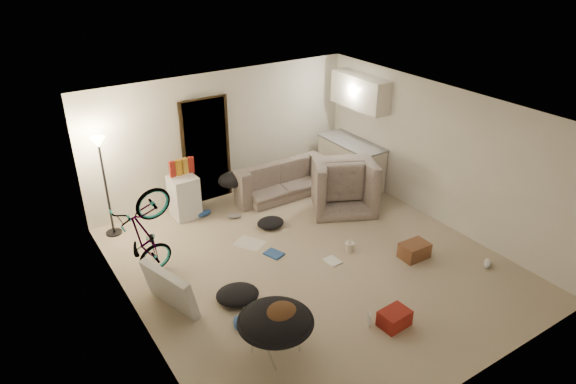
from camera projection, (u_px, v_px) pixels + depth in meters
floor at (311, 263)px, 8.28m from camera, size 5.50×6.00×0.02m
ceiling at (315, 113)px, 7.14m from camera, size 5.50×6.00×0.02m
wall_back at (223, 135)px, 9.96m from camera, size 5.50×0.02×2.50m
wall_front at (477, 301)px, 5.46m from camera, size 5.50×0.02×2.50m
wall_left at (132, 249)px, 6.36m from camera, size 0.02×6.00×2.50m
wall_right at (440, 155)px, 9.05m from camera, size 0.02×6.00×2.50m
doorway at (206, 151)px, 9.84m from camera, size 0.85×0.10×2.04m
door_trim at (206, 151)px, 9.82m from camera, size 0.97×0.04×2.10m
floor_lamp at (102, 166)px, 8.49m from camera, size 0.28×0.28×1.81m
kitchen_counter at (351, 163)px, 10.75m from camera, size 0.60×1.50×0.88m
counter_top at (352, 143)px, 10.55m from camera, size 0.64×1.54×0.04m
kitchen_uppers at (360, 92)px, 10.14m from camera, size 0.38×1.40×0.65m
sofa at (275, 180)px, 10.38m from camera, size 1.89×0.75×0.55m
armchair at (339, 186)px, 9.93m from camera, size 1.51×1.44×0.77m
bicycle at (148, 255)px, 7.74m from camera, size 1.62×0.82×0.90m
book_asset at (370, 328)px, 6.89m from camera, size 0.25×0.23×0.02m
mini_fridge at (184, 197)px, 9.47m from camera, size 0.49×0.49×0.80m
snack_box_0 at (172, 169)px, 9.12m from camera, size 0.10×0.07×0.30m
snack_box_1 at (179, 168)px, 9.18m from camera, size 0.11×0.08×0.30m
snack_box_2 at (185, 166)px, 9.24m from camera, size 0.11×0.09×0.30m
snack_box_3 at (191, 165)px, 9.30m from camera, size 0.11×0.09×0.30m
saucer_chair at (276, 327)px, 6.33m from camera, size 0.96×0.96×0.68m
hoodie at (280, 314)px, 6.24m from camera, size 0.60×0.55×0.22m
sofa_drape at (232, 180)px, 9.80m from camera, size 0.56×0.46×0.28m
tv_box at (170, 289)px, 7.14m from camera, size 0.52×1.01×0.66m
drink_case_a at (414, 250)px, 8.36m from camera, size 0.47×0.34×0.26m
drink_case_b at (394, 318)px, 6.90m from camera, size 0.42×0.32×0.23m
juicer at (349, 246)px, 8.54m from camera, size 0.16×0.16×0.23m
newspaper at (250, 243)px, 8.79m from camera, size 0.57×0.61×0.01m
book_blue at (274, 254)px, 8.47m from camera, size 0.31×0.36×0.03m
book_white at (332, 261)px, 8.29m from camera, size 0.22×0.28×0.02m
shoe_0 at (204, 213)px, 9.62m from camera, size 0.32×0.19×0.11m
shoe_1 at (234, 216)px, 9.53m from camera, size 0.28×0.21×0.10m
shoe_2 at (238, 323)px, 6.91m from camera, size 0.22×0.32×0.11m
shoe_4 at (487, 263)px, 8.17m from camera, size 0.28×0.23×0.10m
clothes_lump_a at (238, 295)px, 7.38m from camera, size 0.77×0.71×0.20m
clothes_lump_b at (271, 223)px, 9.26m from camera, size 0.50×0.44×0.15m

